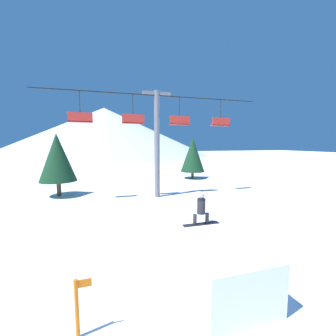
% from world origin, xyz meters
% --- Properties ---
extents(ground_plane, '(220.00, 220.00, 0.00)m').
position_xyz_m(ground_plane, '(0.00, 0.00, 0.00)').
color(ground_plane, white).
extents(mountain_ridge, '(77.63, 77.63, 17.74)m').
position_xyz_m(mountain_ridge, '(0.00, 82.63, 8.87)').
color(mountain_ridge, silver).
rests_on(mountain_ridge, ground_plane).
extents(snow_ramp, '(2.28, 4.04, 1.55)m').
position_xyz_m(snow_ramp, '(0.92, -0.31, 0.78)').
color(snow_ramp, white).
rests_on(snow_ramp, ground_plane).
extents(snowboarder, '(1.47, 0.32, 1.24)m').
position_xyz_m(snowboarder, '(1.09, 0.96, 2.16)').
color(snowboarder, black).
rests_on(snowboarder, snow_ramp).
extents(chairlift, '(18.95, 0.46, 9.01)m').
position_xyz_m(chairlift, '(2.21, 11.98, 5.37)').
color(chairlift, slate).
rests_on(chairlift, ground_plane).
extents(pine_tree_near, '(3.11, 3.11, 5.54)m').
position_xyz_m(pine_tree_near, '(-6.03, 14.83, 3.42)').
color(pine_tree_near, '#4C3823').
rests_on(pine_tree_near, ground_plane).
extents(pine_tree_far, '(3.13, 3.13, 5.37)m').
position_xyz_m(pine_tree_far, '(9.23, 20.48, 3.13)').
color(pine_tree_far, '#4C3823').
rests_on(pine_tree_far, ground_plane).
extents(trail_marker, '(0.41, 0.10, 1.49)m').
position_xyz_m(trail_marker, '(-3.21, -1.29, 0.80)').
color(trail_marker, orange).
rests_on(trail_marker, ground_plane).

